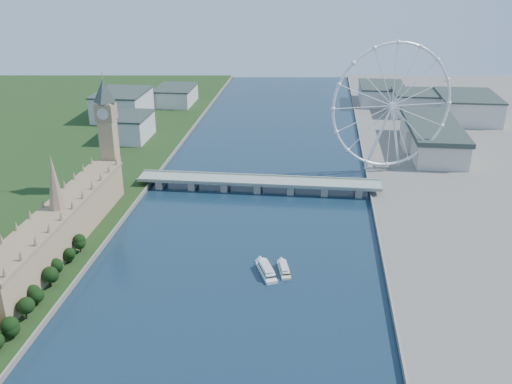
# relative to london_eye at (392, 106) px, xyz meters

# --- Properties ---
(tree_row) EXTENTS (9.05, 201.05, 22.07)m
(tree_row) POSITION_rel_london_eye_xyz_m (-232.98, -289.08, -58.01)
(tree_row) COLOR black
(tree_row) RESTS_ON ground
(parliament_range) EXTENTS (24.00, 200.00, 70.00)m
(parliament_range) POSITION_rel_london_eye_xyz_m (-247.98, -185.08, -49.04)
(parliament_range) COLOR tan
(parliament_range) RESTS_ON ground
(big_ben) EXTENTS (20.02, 20.02, 110.00)m
(big_ben) POSITION_rel_london_eye_xyz_m (-247.98, -77.08, -0.95)
(big_ben) COLOR tan
(big_ben) RESTS_ON ground
(westminster_bridge) EXTENTS (220.00, 22.00, 9.50)m
(westminster_bridge) POSITION_rel_london_eye_xyz_m (-119.98, -55.08, -60.89)
(westminster_bridge) COLOR gray
(westminster_bridge) RESTS_ON ground
(london_eye) EXTENTS (113.60, 39.12, 124.30)m
(london_eye) POSITION_rel_london_eye_xyz_m (0.00, 0.00, 0.00)
(london_eye) COLOR silver
(london_eye) RESTS_ON ground
(county_hall) EXTENTS (54.00, 144.00, 35.00)m
(county_hall) POSITION_rel_london_eye_xyz_m (55.02, 74.92, -67.52)
(county_hall) COLOR beige
(county_hall) RESTS_ON ground
(city_skyline) EXTENTS (505.00, 280.00, 32.00)m
(city_skyline) POSITION_rel_london_eye_xyz_m (-80.75, 205.00, -50.56)
(city_skyline) COLOR beige
(city_skyline) RESTS_ON ground
(tour_boat_near) EXTENTS (18.61, 31.48, 6.80)m
(tour_boat_near) POSITION_rel_london_eye_xyz_m (-98.53, -202.09, -67.52)
(tour_boat_near) COLOR white
(tour_boat_near) RESTS_ON ground
(tour_boat_far) EXTENTS (11.93, 26.27, 5.59)m
(tour_boat_far) POSITION_rel_london_eye_xyz_m (-86.97, -198.04, -67.52)
(tour_boat_far) COLOR beige
(tour_boat_far) RESTS_ON ground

